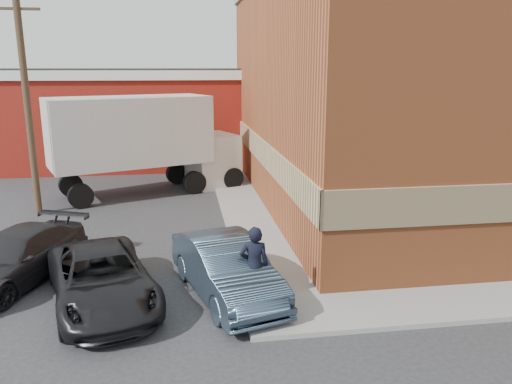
{
  "coord_description": "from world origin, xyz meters",
  "views": [
    {
      "loc": [
        -1.8,
        -11.13,
        5.62
      ],
      "look_at": [
        0.47,
        3.9,
        1.83
      ],
      "focal_mm": 35.0,
      "sensor_mm": 36.0,
      "label": 1
    }
  ],
  "objects_px": {
    "sedan": "(226,268)",
    "brick_building": "(426,91)",
    "warehouse": "(110,116)",
    "utility_pole": "(26,92)",
    "suv_b": "(16,257)",
    "man": "(254,266)",
    "suv_a": "(102,278)",
    "box_truck": "(149,138)"
  },
  "relations": [
    {
      "from": "brick_building",
      "to": "utility_pole",
      "type": "height_order",
      "value": "brick_building"
    },
    {
      "from": "utility_pole",
      "to": "man",
      "type": "height_order",
      "value": "utility_pole"
    },
    {
      "from": "man",
      "to": "warehouse",
      "type": "bearing_deg",
      "value": -69.38
    },
    {
      "from": "warehouse",
      "to": "utility_pole",
      "type": "distance_m",
      "value": 11.27
    },
    {
      "from": "suv_a",
      "to": "utility_pole",
      "type": "bearing_deg",
      "value": 97.01
    },
    {
      "from": "suv_a",
      "to": "box_truck",
      "type": "bearing_deg",
      "value": 70.55
    },
    {
      "from": "man",
      "to": "box_truck",
      "type": "height_order",
      "value": "box_truck"
    },
    {
      "from": "brick_building",
      "to": "sedan",
      "type": "bearing_deg",
      "value": -137.57
    },
    {
      "from": "warehouse",
      "to": "utility_pole",
      "type": "xyz_separation_m",
      "value": [
        -1.5,
        -11.0,
        1.93
      ]
    },
    {
      "from": "box_truck",
      "to": "suv_b",
      "type": "bearing_deg",
      "value": -128.75
    },
    {
      "from": "utility_pole",
      "to": "suv_b",
      "type": "height_order",
      "value": "utility_pole"
    },
    {
      "from": "brick_building",
      "to": "utility_pole",
      "type": "xyz_separation_m",
      "value": [
        -16.0,
        0.0,
        0.06
      ]
    },
    {
      "from": "man",
      "to": "suv_a",
      "type": "relative_size",
      "value": 0.4
    },
    {
      "from": "box_truck",
      "to": "man",
      "type": "bearing_deg",
      "value": -96.79
    },
    {
      "from": "utility_pole",
      "to": "suv_b",
      "type": "relative_size",
      "value": 1.9
    },
    {
      "from": "warehouse",
      "to": "box_truck",
      "type": "relative_size",
      "value": 1.76
    },
    {
      "from": "man",
      "to": "utility_pole",
      "type": "bearing_deg",
      "value": -47.09
    },
    {
      "from": "box_truck",
      "to": "warehouse",
      "type": "bearing_deg",
      "value": 87.91
    },
    {
      "from": "warehouse",
      "to": "utility_pole",
      "type": "height_order",
      "value": "utility_pole"
    },
    {
      "from": "brick_building",
      "to": "sedan",
      "type": "distance_m",
      "value": 13.19
    },
    {
      "from": "man",
      "to": "sedan",
      "type": "relative_size",
      "value": 0.42
    },
    {
      "from": "utility_pole",
      "to": "box_truck",
      "type": "bearing_deg",
      "value": 33.21
    },
    {
      "from": "man",
      "to": "suv_b",
      "type": "bearing_deg",
      "value": -17.53
    },
    {
      "from": "warehouse",
      "to": "man",
      "type": "xyz_separation_m",
      "value": [
        5.8,
        -20.25,
        -1.72
      ]
    },
    {
      "from": "utility_pole",
      "to": "man",
      "type": "distance_m",
      "value": 12.34
    },
    {
      "from": "sedan",
      "to": "suv_a",
      "type": "relative_size",
      "value": 0.94
    },
    {
      "from": "suv_b",
      "to": "man",
      "type": "bearing_deg",
      "value": 0.45
    },
    {
      "from": "sedan",
      "to": "suv_b",
      "type": "distance_m",
      "value": 5.78
    },
    {
      "from": "suv_b",
      "to": "utility_pole",
      "type": "bearing_deg",
      "value": 122.61
    },
    {
      "from": "suv_a",
      "to": "suv_b",
      "type": "relative_size",
      "value": 1.03
    },
    {
      "from": "warehouse",
      "to": "suv_a",
      "type": "xyz_separation_m",
      "value": [
        2.17,
        -19.5,
        -2.14
      ]
    },
    {
      "from": "warehouse",
      "to": "suv_a",
      "type": "distance_m",
      "value": 19.74
    },
    {
      "from": "utility_pole",
      "to": "sedan",
      "type": "relative_size",
      "value": 1.98
    },
    {
      "from": "suv_a",
      "to": "box_truck",
      "type": "xyz_separation_m",
      "value": [
        0.61,
        11.3,
        1.87
      ]
    },
    {
      "from": "brick_building",
      "to": "suv_b",
      "type": "xyz_separation_m",
      "value": [
        -14.8,
        -6.76,
        -4.0
      ]
    },
    {
      "from": "suv_a",
      "to": "box_truck",
      "type": "relative_size",
      "value": 0.52
    },
    {
      "from": "man",
      "to": "suv_a",
      "type": "distance_m",
      "value": 3.73
    },
    {
      "from": "sedan",
      "to": "brick_building",
      "type": "bearing_deg",
      "value": 26.51
    },
    {
      "from": "man",
      "to": "sedan",
      "type": "height_order",
      "value": "man"
    },
    {
      "from": "suv_b",
      "to": "box_truck",
      "type": "xyz_separation_m",
      "value": [
        3.09,
        9.57,
        1.86
      ]
    },
    {
      "from": "utility_pole",
      "to": "brick_building",
      "type": "bearing_deg",
      "value": -0.02
    },
    {
      "from": "brick_building",
      "to": "warehouse",
      "type": "distance_m",
      "value": 18.3
    }
  ]
}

